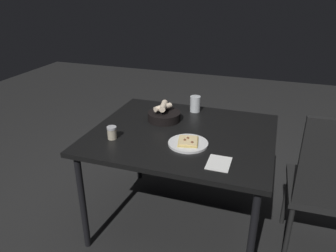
% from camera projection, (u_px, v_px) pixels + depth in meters
% --- Properties ---
extents(ground, '(8.00, 8.00, 0.00)m').
position_uv_depth(ground, '(181.00, 220.00, 2.34)').
color(ground, black).
extents(dining_table, '(0.97, 1.14, 0.71)m').
position_uv_depth(dining_table, '(182.00, 140.00, 2.07)').
color(dining_table, black).
rests_on(dining_table, ground).
extents(pizza_plate, '(0.24, 0.24, 0.04)m').
position_uv_depth(pizza_plate, '(188.00, 143.00, 1.89)').
color(pizza_plate, white).
rests_on(pizza_plate, dining_table).
extents(bread_basket, '(0.22, 0.22, 0.12)m').
position_uv_depth(bread_basket, '(164.00, 115.00, 2.21)').
color(bread_basket, black).
rests_on(bread_basket, dining_table).
extents(beer_glass, '(0.08, 0.08, 0.12)m').
position_uv_depth(beer_glass, '(195.00, 105.00, 2.35)').
color(beer_glass, silver).
rests_on(beer_glass, dining_table).
extents(pepper_shaker, '(0.06, 0.06, 0.08)m').
position_uv_depth(pepper_shaker, '(112.00, 133.00, 1.95)').
color(pepper_shaker, '#BFB299').
rests_on(pepper_shaker, dining_table).
extents(napkin, '(0.16, 0.12, 0.00)m').
position_uv_depth(napkin, '(219.00, 163.00, 1.69)').
color(napkin, white).
rests_on(napkin, dining_table).
extents(chair_near, '(0.45, 0.45, 0.98)m').
position_uv_depth(chair_near, '(332.00, 184.00, 1.79)').
color(chair_near, black).
rests_on(chair_near, ground).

